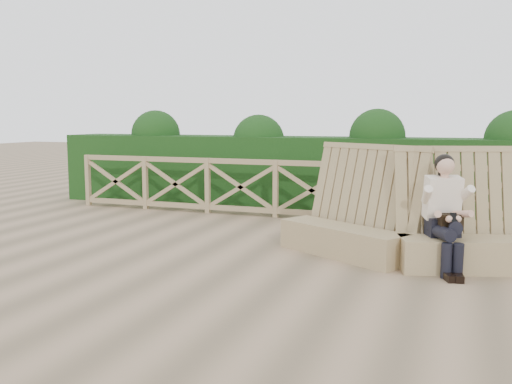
% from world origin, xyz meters
% --- Properties ---
extents(ground, '(60.00, 60.00, 0.00)m').
position_xyz_m(ground, '(0.00, 0.00, 0.00)').
color(ground, brown).
rests_on(ground, ground).
extents(bench, '(3.69, 1.61, 1.55)m').
position_xyz_m(bench, '(2.01, 0.89, 0.39)').
color(bench, '#8C7550').
rests_on(bench, ground).
extents(woman, '(0.59, 0.96, 1.45)m').
position_xyz_m(woman, '(2.47, 0.62, 0.75)').
color(woman, black).
rests_on(woman, ground).
extents(guardrail, '(10.10, 0.09, 1.10)m').
position_xyz_m(guardrail, '(0.00, 3.50, 0.55)').
color(guardrail, '#8D7452').
rests_on(guardrail, ground).
extents(hedge, '(12.00, 1.20, 1.50)m').
position_xyz_m(hedge, '(0.00, 4.70, 0.75)').
color(hedge, black).
rests_on(hedge, ground).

